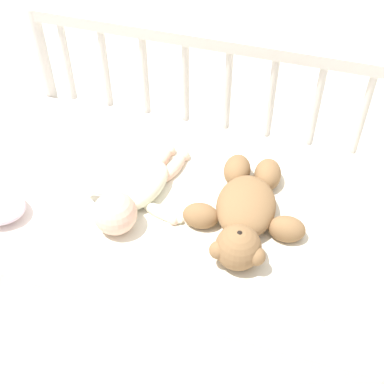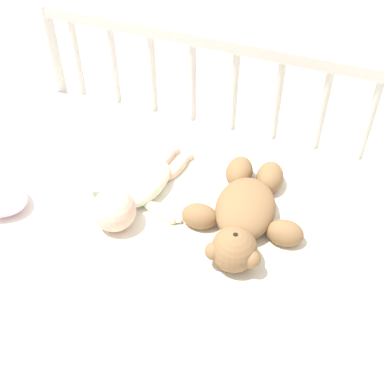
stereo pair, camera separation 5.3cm
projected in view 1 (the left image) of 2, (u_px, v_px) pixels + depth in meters
name	position (u px, v px, depth m)	size (l,w,h in m)	color
ground_plane	(192.00, 302.00, 1.75)	(12.00, 12.00, 0.00)	silver
crib_mattress	(192.00, 260.00, 1.59)	(1.24, 0.67, 0.46)	white
crib_rail	(227.00, 104.00, 1.60)	(1.24, 0.04, 0.76)	beige
blanket	(192.00, 205.00, 1.43)	(0.76, 0.49, 0.01)	silver
teddy_bear	(245.00, 212.00, 1.35)	(0.32, 0.39, 0.11)	olive
baby	(135.00, 195.00, 1.40)	(0.30, 0.38, 0.11)	#EAEACC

